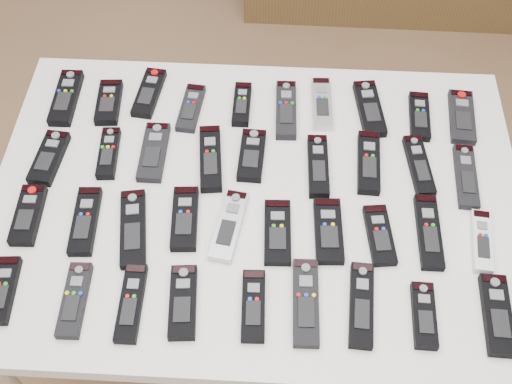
# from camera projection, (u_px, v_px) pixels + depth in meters

# --- Properties ---
(ground) EXTENTS (4.00, 4.00, 0.00)m
(ground) POSITION_uv_depth(u_px,v_px,m) (262.00, 344.00, 2.11)
(ground) COLOR #8B6446
(ground) RESTS_ON ground
(table) EXTENTS (1.25, 0.88, 0.78)m
(table) POSITION_uv_depth(u_px,v_px,m) (256.00, 211.00, 1.55)
(table) COLOR white
(table) RESTS_ON ground
(remote_0) EXTENTS (0.06, 0.18, 0.02)m
(remote_0) POSITION_uv_depth(u_px,v_px,m) (66.00, 98.00, 1.67)
(remote_0) COLOR black
(remote_0) RESTS_ON table
(remote_1) EXTENTS (0.07, 0.15, 0.02)m
(remote_1) POSITION_uv_depth(u_px,v_px,m) (109.00, 102.00, 1.66)
(remote_1) COLOR black
(remote_1) RESTS_ON table
(remote_2) EXTENTS (0.07, 0.17, 0.02)m
(remote_2) POSITION_uv_depth(u_px,v_px,m) (149.00, 93.00, 1.69)
(remote_2) COLOR black
(remote_2) RESTS_ON table
(remote_3) EXTENTS (0.06, 0.16, 0.02)m
(remote_3) POSITION_uv_depth(u_px,v_px,m) (191.00, 108.00, 1.65)
(remote_3) COLOR black
(remote_3) RESTS_ON table
(remote_4) EXTENTS (0.04, 0.14, 0.02)m
(remote_4) POSITION_uv_depth(u_px,v_px,m) (242.00, 104.00, 1.66)
(remote_4) COLOR black
(remote_4) RESTS_ON table
(remote_5) EXTENTS (0.06, 0.19, 0.02)m
(remote_5) POSITION_uv_depth(u_px,v_px,m) (286.00, 110.00, 1.65)
(remote_5) COLOR black
(remote_5) RESTS_ON table
(remote_6) EXTENTS (0.05, 0.17, 0.02)m
(remote_6) POSITION_uv_depth(u_px,v_px,m) (322.00, 104.00, 1.66)
(remote_6) COLOR #B7B7BC
(remote_6) RESTS_ON table
(remote_7) EXTENTS (0.08, 0.19, 0.02)m
(remote_7) POSITION_uv_depth(u_px,v_px,m) (370.00, 109.00, 1.65)
(remote_7) COLOR black
(remote_7) RESTS_ON table
(remote_8) EXTENTS (0.06, 0.16, 0.02)m
(remote_8) POSITION_uv_depth(u_px,v_px,m) (419.00, 116.00, 1.64)
(remote_8) COLOR black
(remote_8) RESTS_ON table
(remote_9) EXTENTS (0.07, 0.18, 0.02)m
(remote_9) POSITION_uv_depth(u_px,v_px,m) (462.00, 117.00, 1.64)
(remote_9) COLOR black
(remote_9) RESTS_ON table
(remote_10) EXTENTS (0.07, 0.16, 0.02)m
(remote_10) POSITION_uv_depth(u_px,v_px,m) (49.00, 158.00, 1.56)
(remote_10) COLOR black
(remote_10) RESTS_ON table
(remote_11) EXTENTS (0.05, 0.15, 0.02)m
(remote_11) POSITION_uv_depth(u_px,v_px,m) (109.00, 153.00, 1.57)
(remote_11) COLOR black
(remote_11) RESTS_ON table
(remote_12) EXTENTS (0.06, 0.18, 0.02)m
(remote_12) POSITION_uv_depth(u_px,v_px,m) (154.00, 152.00, 1.57)
(remote_12) COLOR black
(remote_12) RESTS_ON table
(remote_13) EXTENTS (0.07, 0.20, 0.02)m
(remote_13) POSITION_uv_depth(u_px,v_px,m) (211.00, 158.00, 1.55)
(remote_13) COLOR black
(remote_13) RESTS_ON table
(remote_14) EXTENTS (0.06, 0.15, 0.02)m
(remote_14) POSITION_uv_depth(u_px,v_px,m) (252.00, 155.00, 1.56)
(remote_14) COLOR black
(remote_14) RESTS_ON table
(remote_15) EXTENTS (0.05, 0.18, 0.02)m
(remote_15) POSITION_uv_depth(u_px,v_px,m) (318.00, 166.00, 1.54)
(remote_15) COLOR black
(remote_15) RESTS_ON table
(remote_16) EXTENTS (0.06, 0.18, 0.02)m
(remote_16) POSITION_uv_depth(u_px,v_px,m) (369.00, 162.00, 1.55)
(remote_16) COLOR black
(remote_16) RESTS_ON table
(remote_17) EXTENTS (0.07, 0.18, 0.02)m
(remote_17) POSITION_uv_depth(u_px,v_px,m) (419.00, 166.00, 1.54)
(remote_17) COLOR black
(remote_17) RESTS_ON table
(remote_18) EXTENTS (0.05, 0.19, 0.02)m
(remote_18) POSITION_uv_depth(u_px,v_px,m) (466.00, 176.00, 1.53)
(remote_18) COLOR black
(remote_18) RESTS_ON table
(remote_19) EXTENTS (0.06, 0.16, 0.02)m
(remote_19) POSITION_uv_depth(u_px,v_px,m) (28.00, 215.00, 1.46)
(remote_19) COLOR black
(remote_19) RESTS_ON table
(remote_20) EXTENTS (0.06, 0.18, 0.02)m
(remote_20) POSITION_uv_depth(u_px,v_px,m) (85.00, 221.00, 1.45)
(remote_20) COLOR black
(remote_20) RESTS_ON table
(remote_21) EXTENTS (0.09, 0.21, 0.02)m
(remote_21) POSITION_uv_depth(u_px,v_px,m) (133.00, 228.00, 1.44)
(remote_21) COLOR black
(remote_21) RESTS_ON table
(remote_22) EXTENTS (0.07, 0.17, 0.02)m
(remote_22) POSITION_uv_depth(u_px,v_px,m) (185.00, 218.00, 1.45)
(remote_22) COLOR black
(remote_22) RESTS_ON table
(remote_23) EXTENTS (0.08, 0.19, 0.02)m
(remote_23) POSITION_uv_depth(u_px,v_px,m) (229.00, 226.00, 1.44)
(remote_23) COLOR #B7B7BC
(remote_23) RESTS_ON table
(remote_24) EXTENTS (0.07, 0.17, 0.02)m
(remote_24) POSITION_uv_depth(u_px,v_px,m) (278.00, 232.00, 1.43)
(remote_24) COLOR black
(remote_24) RESTS_ON table
(remote_25) EXTENTS (0.07, 0.17, 0.02)m
(remote_25) POSITION_uv_depth(u_px,v_px,m) (328.00, 231.00, 1.43)
(remote_25) COLOR black
(remote_25) RESTS_ON table
(remote_26) EXTENTS (0.07, 0.16, 0.02)m
(remote_26) POSITION_uv_depth(u_px,v_px,m) (380.00, 235.00, 1.43)
(remote_26) COLOR black
(remote_26) RESTS_ON table
(remote_27) EXTENTS (0.05, 0.19, 0.02)m
(remote_27) POSITION_uv_depth(u_px,v_px,m) (429.00, 232.00, 1.43)
(remote_27) COLOR black
(remote_27) RESTS_ON table
(remote_28) EXTENTS (0.06, 0.16, 0.02)m
(remote_28) POSITION_uv_depth(u_px,v_px,m) (482.00, 241.00, 1.42)
(remote_28) COLOR silver
(remote_28) RESTS_ON table
(remote_29) EXTENTS (0.06, 0.16, 0.02)m
(remote_29) POSITION_uv_depth(u_px,v_px,m) (4.00, 290.00, 1.35)
(remote_29) COLOR black
(remote_29) RESTS_ON table
(remote_30) EXTENTS (0.05, 0.17, 0.02)m
(remote_30) POSITION_uv_depth(u_px,v_px,m) (75.00, 300.00, 1.34)
(remote_30) COLOR black
(remote_30) RESTS_ON table
(remote_31) EXTENTS (0.05, 0.18, 0.02)m
(remote_31) POSITION_uv_depth(u_px,v_px,m) (131.00, 303.00, 1.33)
(remote_31) COLOR black
(remote_31) RESTS_ON table
(remote_32) EXTENTS (0.07, 0.17, 0.02)m
(remote_32) POSITION_uv_depth(u_px,v_px,m) (183.00, 302.00, 1.33)
(remote_32) COLOR black
(remote_32) RESTS_ON table
(remote_33) EXTENTS (0.05, 0.16, 0.02)m
(remote_33) POSITION_uv_depth(u_px,v_px,m) (253.00, 306.00, 1.33)
(remote_33) COLOR black
(remote_33) RESTS_ON table
(remote_34) EXTENTS (0.06, 0.20, 0.02)m
(remote_34) POSITION_uv_depth(u_px,v_px,m) (306.00, 302.00, 1.33)
(remote_34) COLOR black
(remote_34) RESTS_ON table
(remote_35) EXTENTS (0.06, 0.19, 0.02)m
(remote_35) POSITION_uv_depth(u_px,v_px,m) (361.00, 305.00, 1.33)
(remote_35) COLOR black
(remote_35) RESTS_ON table
(remote_36) EXTENTS (0.05, 0.15, 0.02)m
(remote_36) POSITION_uv_depth(u_px,v_px,m) (424.00, 315.00, 1.32)
(remote_36) COLOR black
(remote_36) RESTS_ON table
(remote_37) EXTENTS (0.06, 0.18, 0.02)m
(remote_37) POSITION_uv_depth(u_px,v_px,m) (497.00, 315.00, 1.32)
(remote_37) COLOR black
(remote_37) RESTS_ON table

